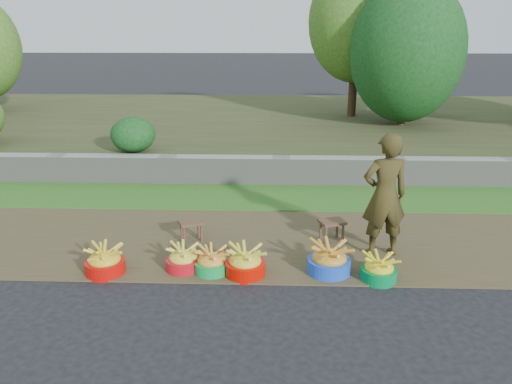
{
  "coord_description": "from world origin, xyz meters",
  "views": [
    {
      "loc": [
        -0.15,
        -5.33,
        2.93
      ],
      "look_at": [
        -0.39,
        1.3,
        0.75
      ],
      "focal_mm": 35.0,
      "sensor_mm": 36.0,
      "label": 1
    }
  ],
  "objects_px": {
    "basin_d": "(245,263)",
    "basin_f": "(379,269)",
    "vendor_woman": "(385,196)",
    "stool_left": "(191,225)",
    "basin_b": "(183,259)",
    "stool_right": "(332,225)",
    "basin_a": "(105,262)",
    "basin_c": "(212,262)",
    "basin_e": "(329,260)"
  },
  "relations": [
    {
      "from": "basin_f",
      "to": "vendor_woman",
      "type": "height_order",
      "value": "vendor_woman"
    },
    {
      "from": "basin_b",
      "to": "basin_e",
      "type": "relative_size",
      "value": 0.83
    },
    {
      "from": "basin_a",
      "to": "basin_f",
      "type": "bearing_deg",
      "value": -0.89
    },
    {
      "from": "basin_e",
      "to": "basin_f",
      "type": "height_order",
      "value": "basin_e"
    },
    {
      "from": "basin_e",
      "to": "vendor_woman",
      "type": "xyz_separation_m",
      "value": [
        0.75,
        0.56,
        0.67
      ]
    },
    {
      "from": "basin_f",
      "to": "stool_right",
      "type": "relative_size",
      "value": 1.06
    },
    {
      "from": "basin_b",
      "to": "basin_f",
      "type": "bearing_deg",
      "value": -4.28
    },
    {
      "from": "basin_e",
      "to": "stool_left",
      "type": "bearing_deg",
      "value": 153.71
    },
    {
      "from": "stool_left",
      "to": "basin_d",
      "type": "bearing_deg",
      "value": -50.62
    },
    {
      "from": "basin_a",
      "to": "stool_left",
      "type": "height_order",
      "value": "basin_a"
    },
    {
      "from": "basin_a",
      "to": "vendor_woman",
      "type": "distance_m",
      "value": 3.68
    },
    {
      "from": "stool_left",
      "to": "basin_f",
      "type": "bearing_deg",
      "value": -23.8
    },
    {
      "from": "basin_a",
      "to": "stool_right",
      "type": "height_order",
      "value": "basin_a"
    },
    {
      "from": "stool_right",
      "to": "basin_a",
      "type": "bearing_deg",
      "value": -159.5
    },
    {
      "from": "basin_d",
      "to": "basin_c",
      "type": "bearing_deg",
      "value": 173.5
    },
    {
      "from": "basin_b",
      "to": "stool_right",
      "type": "xyz_separation_m",
      "value": [
        1.97,
        0.97,
        0.11
      ]
    },
    {
      "from": "basin_a",
      "to": "basin_e",
      "type": "distance_m",
      "value": 2.8
    },
    {
      "from": "basin_e",
      "to": "basin_c",
      "type": "bearing_deg",
      "value": -178.49
    },
    {
      "from": "basin_a",
      "to": "basin_d",
      "type": "distance_m",
      "value": 1.75
    },
    {
      "from": "basin_b",
      "to": "vendor_woman",
      "type": "height_order",
      "value": "vendor_woman"
    },
    {
      "from": "basin_b",
      "to": "basin_c",
      "type": "relative_size",
      "value": 1.01
    },
    {
      "from": "basin_b",
      "to": "basin_e",
      "type": "distance_m",
      "value": 1.83
    },
    {
      "from": "basin_c",
      "to": "basin_f",
      "type": "relative_size",
      "value": 1.01
    },
    {
      "from": "stool_left",
      "to": "vendor_woman",
      "type": "bearing_deg",
      "value": -7.88
    },
    {
      "from": "basin_b",
      "to": "stool_left",
      "type": "relative_size",
      "value": 1.12
    },
    {
      "from": "basin_b",
      "to": "vendor_woman",
      "type": "xyz_separation_m",
      "value": [
        2.58,
        0.54,
        0.7
      ]
    },
    {
      "from": "basin_a",
      "to": "stool_right",
      "type": "xyz_separation_m",
      "value": [
        2.94,
        1.1,
        0.1
      ]
    },
    {
      "from": "basin_c",
      "to": "basin_d",
      "type": "xyz_separation_m",
      "value": [
        0.42,
        -0.05,
        0.02
      ]
    },
    {
      "from": "basin_d",
      "to": "basin_f",
      "type": "xyz_separation_m",
      "value": [
        1.63,
        -0.07,
        -0.02
      ]
    },
    {
      "from": "basin_f",
      "to": "basin_a",
      "type": "bearing_deg",
      "value": 179.11
    },
    {
      "from": "basin_b",
      "to": "stool_right",
      "type": "relative_size",
      "value": 1.09
    },
    {
      "from": "basin_c",
      "to": "basin_b",
      "type": "bearing_deg",
      "value": 170.72
    },
    {
      "from": "stool_left",
      "to": "stool_right",
      "type": "xyz_separation_m",
      "value": [
        2.02,
        0.06,
        0.01
      ]
    },
    {
      "from": "basin_b",
      "to": "basin_c",
      "type": "height_order",
      "value": "basin_b"
    },
    {
      "from": "basin_a",
      "to": "vendor_woman",
      "type": "height_order",
      "value": "vendor_woman"
    },
    {
      "from": "basin_f",
      "to": "stool_left",
      "type": "distance_m",
      "value": 2.7
    },
    {
      "from": "stool_right",
      "to": "vendor_woman",
      "type": "xyz_separation_m",
      "value": [
        0.61,
        -0.43,
        0.59
      ]
    },
    {
      "from": "basin_b",
      "to": "basin_a",
      "type": "bearing_deg",
      "value": -172.4
    },
    {
      "from": "basin_c",
      "to": "basin_a",
      "type": "bearing_deg",
      "value": -177.05
    },
    {
      "from": "basin_c",
      "to": "basin_f",
      "type": "xyz_separation_m",
      "value": [
        2.06,
        -0.12,
        -0.0
      ]
    },
    {
      "from": "basin_f",
      "to": "stool_left",
      "type": "bearing_deg",
      "value": 156.2
    },
    {
      "from": "vendor_woman",
      "to": "basin_b",
      "type": "bearing_deg",
      "value": 2.01
    },
    {
      "from": "basin_c",
      "to": "basin_e",
      "type": "height_order",
      "value": "basin_e"
    },
    {
      "from": "basin_a",
      "to": "basin_b",
      "type": "xyz_separation_m",
      "value": [
        0.96,
        0.13,
        -0.02
      ]
    },
    {
      "from": "basin_c",
      "to": "basin_f",
      "type": "height_order",
      "value": "basin_c"
    },
    {
      "from": "basin_d",
      "to": "vendor_woman",
      "type": "bearing_deg",
      "value": 19.91
    },
    {
      "from": "basin_d",
      "to": "basin_e",
      "type": "xyz_separation_m",
      "value": [
        1.04,
        0.09,
        0.01
      ]
    },
    {
      "from": "basin_f",
      "to": "vendor_woman",
      "type": "bearing_deg",
      "value": 77.29
    },
    {
      "from": "basin_f",
      "to": "stool_right",
      "type": "height_order",
      "value": "basin_f"
    },
    {
      "from": "basin_d",
      "to": "vendor_woman",
      "type": "height_order",
      "value": "vendor_woman"
    }
  ]
}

